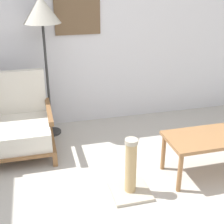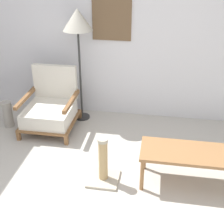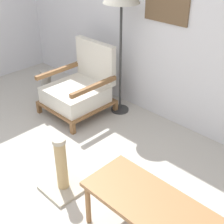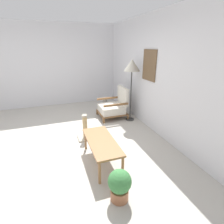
# 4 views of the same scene
# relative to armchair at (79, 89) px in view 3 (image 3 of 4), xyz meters

# --- Properties ---
(ground_plane) EXTENTS (14.00, 14.00, 0.00)m
(ground_plane) POSITION_rel_armchair_xyz_m (0.95, -1.61, -0.32)
(ground_plane) COLOR #B7B2A8
(wall_back) EXTENTS (8.00, 0.09, 2.70)m
(wall_back) POSITION_rel_armchair_xyz_m (0.95, 0.65, 1.03)
(wall_back) COLOR silver
(wall_back) RESTS_ON ground_plane
(armchair) EXTENTS (0.74, 0.77, 0.87)m
(armchair) POSITION_rel_armchair_xyz_m (0.00, 0.00, 0.00)
(armchair) COLOR brown
(armchair) RESTS_ON ground_plane
(coffee_table) EXTENTS (1.12, 0.46, 0.43)m
(coffee_table) POSITION_rel_armchair_xyz_m (1.94, -0.94, 0.06)
(coffee_table) COLOR olive
(coffee_table) RESTS_ON ground_plane
(vase) EXTENTS (0.15, 0.15, 0.40)m
(vase) POSITION_rel_armchair_xyz_m (-0.65, -0.06, -0.12)
(vase) COLOR #9E998E
(vase) RESTS_ON ground_plane
(scratching_post) EXTENTS (0.36, 0.36, 0.57)m
(scratching_post) POSITION_rel_armchair_xyz_m (0.98, -1.04, -0.13)
(scratching_post) COLOR #B2A893
(scratching_post) RESTS_ON ground_plane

